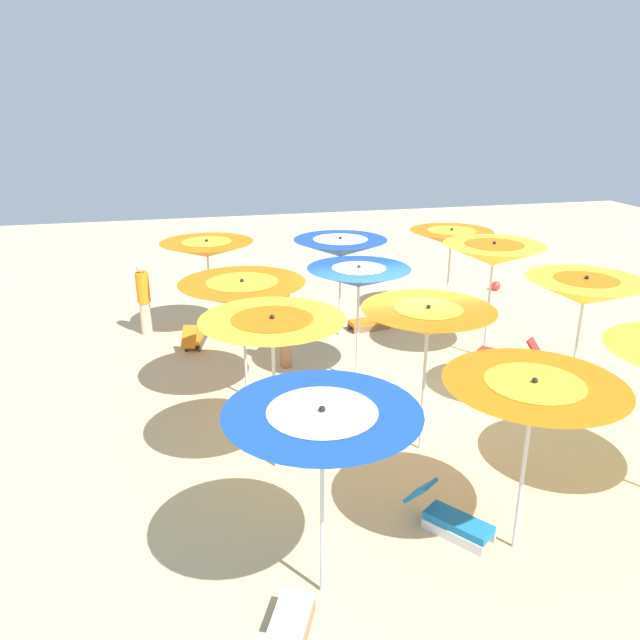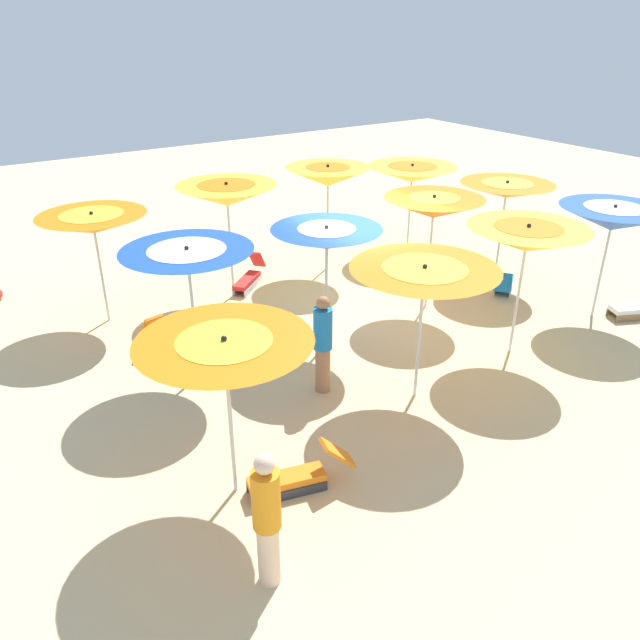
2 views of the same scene
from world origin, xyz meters
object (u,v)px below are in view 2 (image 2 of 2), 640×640
beach_umbrella_8 (227,195)px  lounger_2 (295,476)px  beach_umbrella_7 (327,238)px  lounger_4 (249,278)px  beach_umbrella_4 (434,207)px  beachgoer_0 (323,343)px  beach_umbrella_6 (424,282)px  beach_umbrella_11 (93,223)px  beach_umbrella_2 (412,174)px  lounger_3 (167,346)px  beach_umbrella_10 (188,261)px  beach_umbrella_0 (613,218)px  beach_umbrella_1 (506,190)px  beach_umbrella_3 (527,239)px  lounger_0 (504,283)px  beach_umbrella_9 (225,353)px  beachgoer_1 (267,518)px  lounger_1 (638,308)px  beach_umbrella_5 (328,176)px

beach_umbrella_8 → lounger_2: size_ratio=1.74×
beach_umbrella_7 → lounger_4: size_ratio=1.90×
beach_umbrella_4 → beachgoer_0: 4.06m
beach_umbrella_6 → lounger_2: beach_umbrella_6 is taller
beach_umbrella_11 → beach_umbrella_2: bearing=-1.4°
lounger_2 → lounger_3: bearing=-74.4°
beach_umbrella_10 → lounger_4: (2.47, 2.91, -1.86)m
beach_umbrella_0 → beach_umbrella_1: beach_umbrella_0 is taller
beach_umbrella_2 → lounger_3: beach_umbrella_2 is taller
lounger_4 → beach_umbrella_1: bearing=110.7°
beach_umbrella_3 → beach_umbrella_7: bearing=142.5°
beach_umbrella_8 → lounger_0: 6.26m
beach_umbrella_2 → lounger_0: (0.02, -3.19, -1.78)m
beach_umbrella_1 → beach_umbrella_9: beach_umbrella_1 is taller
beach_umbrella_3 → beach_umbrella_6: (-2.41, -0.14, -0.16)m
beach_umbrella_10 → beachgoer_1: beach_umbrella_10 is taller
beach_umbrella_9 → lounger_3: 4.20m
beachgoer_0 → beach_umbrella_7: bearing=-173.8°
beach_umbrella_6 → beach_umbrella_1: bearing=29.1°
beach_umbrella_6 → beachgoer_1: 4.30m
lounger_0 → lounger_1: (1.26, -2.36, -0.00)m
beach_umbrella_0 → beach_umbrella_9: 8.37m
beach_umbrella_8 → lounger_2: (-2.05, -5.93, -2.02)m
lounger_4 → beachgoer_0: size_ratio=0.73×
beach_umbrella_6 → lounger_1: 5.92m
beach_umbrella_8 → lounger_1: 8.57m
beach_umbrella_1 → beachgoer_0: bearing=-163.7°
beach_umbrella_1 → lounger_3: beach_umbrella_1 is taller
beach_umbrella_3 → beachgoer_1: size_ratio=1.42×
beach_umbrella_2 → beach_umbrella_6: beach_umbrella_6 is taller
beach_umbrella_7 → lounger_0: size_ratio=2.02×
beach_umbrella_9 → beach_umbrella_10: beach_umbrella_10 is taller
beachgoer_1 → beach_umbrella_11: bearing=129.6°
lounger_0 → lounger_3: bearing=133.7°
beach_umbrella_11 → lounger_4: size_ratio=1.85×
lounger_2 → lounger_4: lounger_4 is taller
beach_umbrella_3 → beach_umbrella_6: 2.41m
beach_umbrella_9 → beachgoer_0: (2.24, 1.34, -1.14)m
beach_umbrella_5 → beachgoer_1: size_ratio=1.47×
beach_umbrella_4 → beachgoer_1: bearing=-145.1°
beach_umbrella_0 → lounger_2: size_ratio=1.61×
beach_umbrella_4 → lounger_2: beach_umbrella_4 is taller
beach_umbrella_0 → lounger_0: 2.65m
beach_umbrella_3 → beach_umbrella_10: size_ratio=1.04×
beach_umbrella_0 → lounger_1: size_ratio=1.89×
beach_umbrella_0 → beach_umbrella_2: (-0.61, 5.02, -0.05)m
beach_umbrella_5 → lounger_1: bearing=-56.8°
beach_umbrella_1 → beach_umbrella_10: (-7.45, -0.21, 0.00)m
beach_umbrella_11 → beachgoer_0: bearing=-64.5°
beach_umbrella_10 → beach_umbrella_7: bearing=-7.0°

